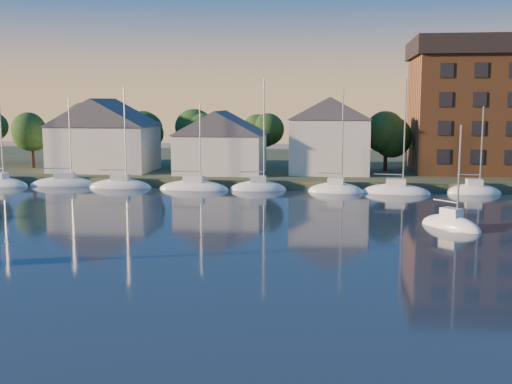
% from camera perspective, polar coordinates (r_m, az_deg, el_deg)
% --- Properties ---
extents(ground, '(260.00, 260.00, 0.00)m').
position_cam_1_polar(ground, '(28.15, -13.15, -13.70)').
color(ground, black).
rests_on(ground, ground).
extents(shoreline_land, '(160.00, 50.00, 2.00)m').
position_cam_1_polar(shoreline_land, '(100.36, 2.14, 2.21)').
color(shoreline_land, '#303B22').
rests_on(shoreline_land, ground).
extents(wooden_dock, '(120.00, 3.00, 1.00)m').
position_cam_1_polar(wooden_dock, '(77.65, 0.51, 0.47)').
color(wooden_dock, brown).
rests_on(wooden_dock, ground).
extents(clubhouse_west, '(13.65, 9.45, 9.64)m').
position_cam_1_polar(clubhouse_west, '(88.31, -13.35, 5.04)').
color(clubhouse_west, silver).
rests_on(clubhouse_west, shoreline_land).
extents(clubhouse_centre, '(11.55, 8.40, 8.08)m').
position_cam_1_polar(clubhouse_centre, '(83.00, -3.18, 4.51)').
color(clubhouse_centre, silver).
rests_on(clubhouse_centre, shoreline_land).
extents(clubhouse_east, '(10.50, 8.40, 9.80)m').
position_cam_1_polar(clubhouse_east, '(83.49, 6.59, 5.09)').
color(clubhouse_east, silver).
rests_on(clubhouse_east, shoreline_land).
extents(tree_line, '(93.40, 5.40, 8.90)m').
position_cam_1_polar(tree_line, '(87.75, 2.72, 6.05)').
color(tree_line, '#321F17').
rests_on(tree_line, shoreline_land).
extents(moored_fleet, '(71.50, 2.40, 12.05)m').
position_cam_1_polar(moored_fleet, '(76.13, -5.75, 0.35)').
color(moored_fleet, white).
rests_on(moored_fleet, ground).
extents(drifting_sailboat_right, '(5.33, 5.51, 9.54)m').
position_cam_1_polar(drifting_sailboat_right, '(55.01, 16.93, -2.98)').
color(drifting_sailboat_right, white).
rests_on(drifting_sailboat_right, ground).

